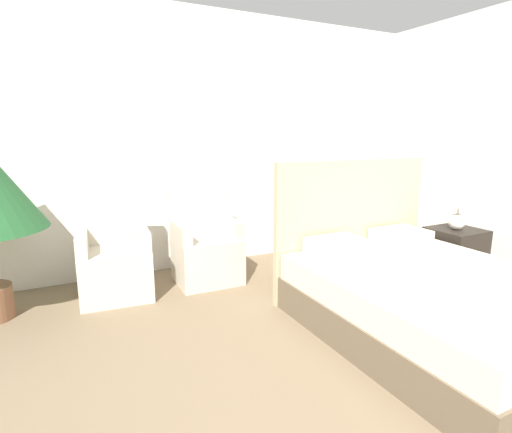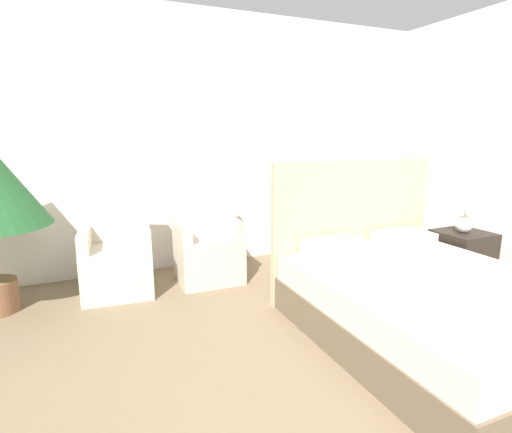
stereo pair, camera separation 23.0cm
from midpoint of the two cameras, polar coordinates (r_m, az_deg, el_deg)
wall_back at (r=4.74m, az=-5.21°, el=10.57°), size 10.00×0.06×2.90m
bed at (r=3.45m, az=24.94°, el=-10.88°), size 1.73×2.09×1.30m
armchair_near_window_left at (r=4.11m, az=-17.74°, el=-6.37°), size 0.69×0.62×0.95m
armchair_near_window_right at (r=4.28m, az=-5.31°, el=-5.10°), size 0.66×0.58×0.95m
nightstand at (r=4.70m, az=28.52°, el=-5.30°), size 0.49×0.47×0.57m
table_lamp at (r=4.55m, az=29.15°, el=1.71°), size 0.29×0.29×0.48m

